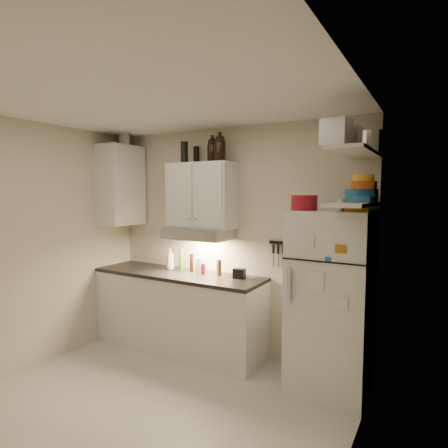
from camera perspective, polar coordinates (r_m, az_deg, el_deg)
The scene contains 36 objects.
floor at distance 3.61m, azimuth -11.90°, elevation -26.45°, with size 3.20×3.00×0.02m, color beige.
ceiling at distance 3.18m, azimuth -12.75°, elevation 18.35°, with size 3.20×3.00×0.02m, color white.
back_wall at distance 4.36m, azimuth 1.17°, elevation -2.56°, with size 3.20×0.02×2.60m, color beige.
left_wall at distance 4.38m, azimuth -28.11°, elevation -3.10°, with size 0.02×3.00×2.60m, color beige.
right_wall at distance 2.40m, azimuth 17.89°, elevation -8.91°, with size 0.02×3.00×2.60m, color beige.
base_cabinet at distance 4.59m, azimuth -6.97°, elevation -13.23°, with size 2.10×0.60×0.88m, color silver.
countertop at distance 4.47m, azimuth -7.03°, elevation -7.62°, with size 2.10×0.62×0.04m, color black.
upper_cabinet at distance 4.33m, azimuth -3.43°, elevation 4.35°, with size 0.80×0.33×0.75m, color silver.
side_cabinet at distance 4.95m, azimuth -15.40°, elevation 5.68°, with size 0.33×0.55×1.00m, color silver.
range_hood at distance 4.30m, azimuth -3.88°, elevation -1.46°, with size 0.76×0.46×0.12m, color silver.
fridge at distance 3.68m, azimuth 16.01°, elevation -11.29°, with size 0.70×0.68×1.70m, color silver.
shelf_hi at distance 3.38m, azimuth 19.32°, elevation 10.33°, with size 0.30×0.95×0.03m, color silver.
shelf_lo at distance 3.37m, azimuth 19.11°, elevation 2.86°, with size 0.30×0.95×0.03m, color silver.
knife_strip at distance 4.05m, azimuth 9.71°, elevation -2.91°, with size 0.42×0.02×0.03m, color black.
dutch_oven at distance 3.44m, azimuth 12.13°, elevation 3.18°, with size 0.23×0.23×0.14m, color maroon.
book_stack at distance 3.31m, azimuth 19.47°, elevation 2.46°, with size 0.19×0.23×0.08m, color #B16716.
spice_jar at distance 3.47m, azimuth 17.34°, elevation 2.84°, with size 0.06×0.06×0.11m, color silver.
stock_pot at distance 3.74m, azimuth 21.43°, elevation 11.46°, with size 0.28×0.28×0.20m, color silver.
tin_a at distance 3.31m, azimuth 18.48°, elevation 12.32°, with size 0.18×0.16×0.18m, color #AAAAAD.
tin_b at distance 3.05m, azimuth 16.78°, elevation 13.18°, with size 0.20×0.20×0.20m, color #AAAAAD.
bowl_teal at distance 3.58m, azimuth 20.18°, elevation 4.09°, with size 0.29×0.29×0.11m, color #1C669E.
bowl_orange at distance 3.53m, azimuth 20.44°, elevation 5.57°, with size 0.23×0.23×0.07m, color #CA4A13.
bowl_yellow at distance 3.53m, azimuth 20.47°, elevation 6.60°, with size 0.18×0.18×0.06m, color #F7A42B.
plates at distance 3.33m, azimuth 20.33°, elevation 3.53°, with size 0.22×0.22×0.05m, color #1C669E.
growler_a at distance 4.30m, azimuth -1.76°, elevation 11.23°, with size 0.12×0.12×0.28m, color black, non-canonical shape.
growler_b at distance 4.15m, azimuth -0.63°, elevation 11.54°, with size 0.12×0.12×0.29m, color black, non-canonical shape.
thermos_a at distance 4.49m, azimuth -4.23°, elevation 10.43°, with size 0.07×0.07×0.20m, color black.
thermos_b at distance 4.40m, azimuth -6.06°, elevation 10.79°, with size 0.08×0.08×0.24m, color black.
side_jar at distance 5.05m, azimuth -14.94°, elevation 12.42°, with size 0.14×0.14×0.18m, color silver.
soap_bottle at distance 4.64m, azimuth -8.19°, elevation -5.12°, with size 0.11×0.11×0.29m, color silver.
pepper_mill at distance 4.27m, azimuth -0.78°, elevation -6.63°, with size 0.06×0.06×0.18m, color brown.
oil_bottle at distance 4.54m, azimuth -6.54°, elevation -5.43°, with size 0.05×0.05×0.27m, color #376419.
vinegar_bottle at distance 4.48m, azimuth -4.97°, elevation -5.90°, with size 0.05×0.05×0.22m, color black.
clear_bottle at distance 4.32m, azimuth -3.95°, elevation -6.42°, with size 0.07×0.07×0.20m, color silver.
red_jar at distance 4.36m, azimuth -3.27°, elevation -6.81°, with size 0.06×0.06×0.12m, color maroon.
caddy at distance 4.14m, azimuth 2.33°, elevation -7.53°, with size 0.13×0.09×0.11m, color black.
Camera 1 is at (2.09, -2.28, 1.86)m, focal length 30.00 mm.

